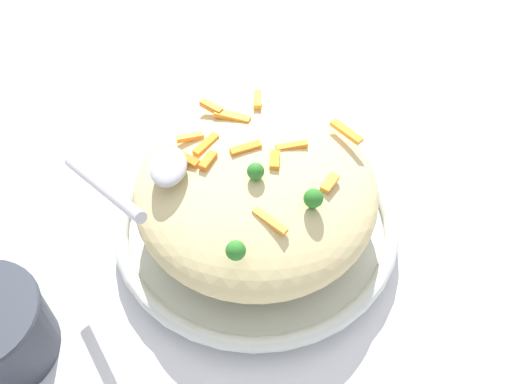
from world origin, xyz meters
The scene contains 21 objects.
ground_plane centered at (0.00, 0.00, 0.00)m, with size 2.40×2.40×0.00m, color silver.
serving_bowl centered at (0.00, 0.00, 0.02)m, with size 0.35×0.35×0.04m.
pasta_mound centered at (0.00, 0.00, 0.08)m, with size 0.29×0.28×0.10m, color #DBC689.
carrot_piece_0 centered at (0.07, 0.03, 0.13)m, with size 0.04×0.01×0.01m, color orange.
carrot_piece_1 centered at (0.02, -0.04, 0.13)m, with size 0.04×0.01×0.01m, color orange.
carrot_piece_2 centered at (-0.07, -0.02, 0.13)m, with size 0.04×0.01×0.01m, color orange.
carrot_piece_3 centered at (0.02, 0.01, 0.13)m, with size 0.03×0.01×0.01m, color orange.
carrot_piece_4 centered at (0.01, 0.08, 0.13)m, with size 0.04×0.01×0.01m, color orange.
carrot_piece_5 centered at (0.03, 0.06, 0.13)m, with size 0.04×0.01×0.01m, color orange.
carrot_piece_6 centered at (0.10, 0.00, 0.13)m, with size 0.03×0.01×0.01m, color orange.
carrot_piece_7 centered at (0.04, 0.07, 0.13)m, with size 0.03×0.01×0.01m, color orange.
carrot_piece_8 centered at (0.05, -0.10, 0.13)m, with size 0.04×0.01×0.01m, color orange.
carrot_piece_9 centered at (0.00, 0.05, 0.13)m, with size 0.02×0.01×0.01m, color orange.
carrot_piece_10 centered at (-0.02, -0.08, 0.13)m, with size 0.02×0.01×0.01m, color orange.
carrot_piece_11 centered at (-0.01, 0.11, 0.13)m, with size 0.02×0.01×0.01m, color orange.
carrot_piece_12 centered at (0.00, -0.02, 0.14)m, with size 0.02×0.01×0.01m, color orange.
carrot_piece_13 centered at (0.09, 0.05, 0.13)m, with size 0.03×0.01×0.01m, color orange.
broccoli_floret_0 centered at (-0.02, 0.00, 0.14)m, with size 0.02×0.02×0.02m.
broccoli_floret_1 centered at (-0.12, 0.02, 0.14)m, with size 0.02×0.02×0.02m.
broccoli_floret_2 centered at (-0.05, -0.06, 0.14)m, with size 0.02×0.02×0.02m.
serving_spoon centered at (-0.03, 0.11, 0.15)m, with size 0.14×0.13×0.07m.
Camera 1 is at (-0.41, -0.01, 0.59)m, focal length 39.99 mm.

